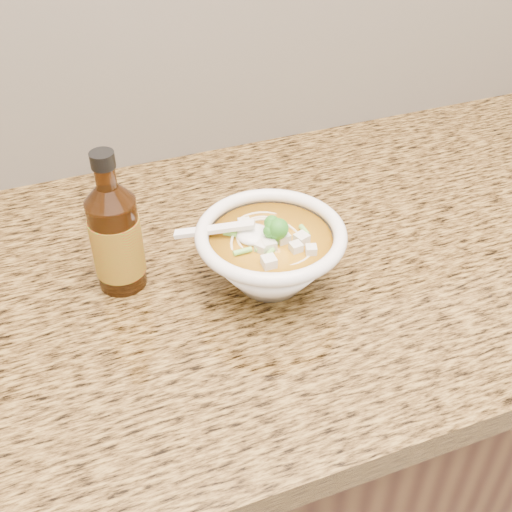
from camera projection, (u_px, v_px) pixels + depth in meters
name	position (u px, v px, depth m)	size (l,w,h in m)	color
cabinet	(278.00, 446.00, 1.20)	(4.00, 0.65, 0.86)	black
counter_slab	(285.00, 262.00, 0.92)	(4.00, 0.68, 0.04)	olive
soup_bowl	(270.00, 255.00, 0.83)	(0.21, 0.19, 0.11)	white
hot_sauce_bottle	(116.00, 238.00, 0.81)	(0.08, 0.08, 0.20)	#3F1E08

